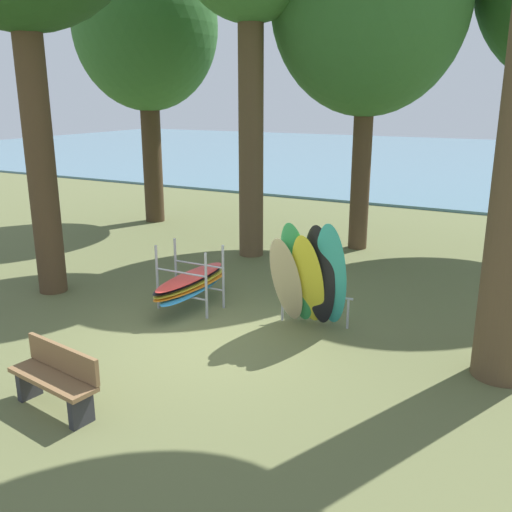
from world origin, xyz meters
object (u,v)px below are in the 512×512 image
(tree_mid_behind, at_px, (146,28))
(park_bench, at_px, (56,377))
(tree_far_right_back, at_px, (370,0))
(leaning_board_pile, at_px, (309,278))
(board_storage_rack, at_px, (191,282))

(tree_mid_behind, relative_size, park_bench, 5.84)
(tree_far_right_back, bearing_deg, leaning_board_pile, -80.41)
(tree_far_right_back, xyz_separation_m, board_storage_rack, (-1.42, -5.82, -5.62))
(leaning_board_pile, distance_m, board_storage_rack, 2.44)
(leaning_board_pile, bearing_deg, park_bench, -116.13)
(tree_mid_behind, height_order, park_bench, tree_mid_behind)
(tree_mid_behind, relative_size, tree_far_right_back, 0.95)
(tree_far_right_back, bearing_deg, park_bench, -95.44)
(tree_mid_behind, height_order, board_storage_rack, tree_mid_behind)
(leaning_board_pile, xyz_separation_m, park_bench, (-1.90, -3.86, -0.51))
(tree_mid_behind, bearing_deg, tree_far_right_back, -1.66)
(park_bench, bearing_deg, tree_mid_behind, 121.35)
(tree_far_right_back, height_order, park_bench, tree_far_right_back)
(board_storage_rack, bearing_deg, park_bench, -82.50)
(tree_mid_behind, xyz_separation_m, board_storage_rack, (5.49, -6.02, -5.38))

